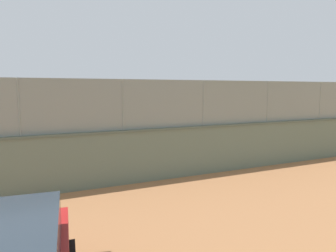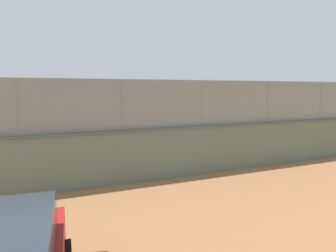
# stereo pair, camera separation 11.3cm
# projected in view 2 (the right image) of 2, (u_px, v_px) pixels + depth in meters

# --- Properties ---
(ground_plane) EXTENTS (260.00, 260.00, 0.00)m
(ground_plane) POSITION_uv_depth(u_px,v_px,m) (119.00, 133.00, 22.17)
(ground_plane) COLOR #A36B42
(perimeter_wall) EXTENTS (31.61, 0.58, 1.85)m
(perimeter_wall) POSITION_uv_depth(u_px,v_px,m) (123.00, 157.00, 10.24)
(perimeter_wall) COLOR slate
(perimeter_wall) RESTS_ON ground_plane
(fence_panel_on_wall) EXTENTS (31.05, 0.28, 1.69)m
(fence_panel_on_wall) POSITION_uv_depth(u_px,v_px,m) (122.00, 105.00, 10.02)
(fence_panel_on_wall) COLOR gray
(fence_panel_on_wall) RESTS_ON perimeter_wall
(player_crossing_court) EXTENTS (0.69, 1.22, 1.49)m
(player_crossing_court) POSITION_uv_depth(u_px,v_px,m) (187.00, 125.00, 20.13)
(player_crossing_court) COLOR black
(player_crossing_court) RESTS_ON ground_plane
(player_near_wall_returning) EXTENTS (0.84, 1.11, 1.66)m
(player_near_wall_returning) POSITION_uv_depth(u_px,v_px,m) (263.00, 133.00, 15.28)
(player_near_wall_returning) COLOR black
(player_near_wall_returning) RESTS_ON ground_plane
(player_baseline_waiting) EXTENTS (1.16, 0.72, 1.50)m
(player_baseline_waiting) POSITION_uv_depth(u_px,v_px,m) (78.00, 141.00, 13.68)
(player_baseline_waiting) COLOR #B2B2B2
(player_baseline_waiting) RESTS_ON ground_plane
(sports_ball) EXTENTS (0.22, 0.22, 0.22)m
(sports_ball) POSITION_uv_depth(u_px,v_px,m) (192.00, 122.00, 18.77)
(sports_ball) COLOR #3399D8
(courtside_bench) EXTENTS (1.60, 0.39, 0.87)m
(courtside_bench) POSITION_uv_depth(u_px,v_px,m) (43.00, 168.00, 10.57)
(courtside_bench) COLOR gray
(courtside_bench) RESTS_ON ground_plane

